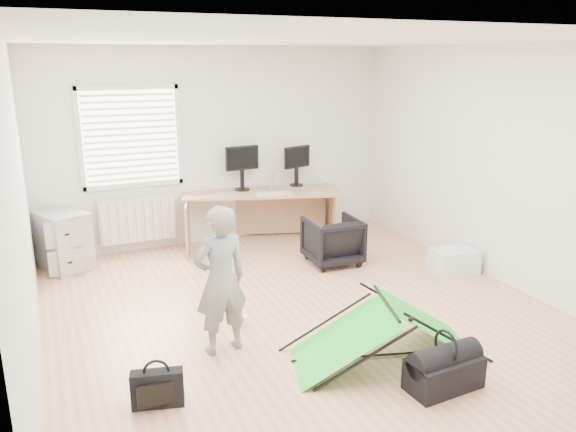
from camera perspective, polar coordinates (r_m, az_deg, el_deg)
name	(u,v)px	position (r m, az deg, el deg)	size (l,w,h in m)	color
ground	(304,314)	(5.86, 1.62, -9.96)	(5.50, 5.50, 0.00)	tan
back_wall	(219,146)	(7.93, -6.99, 7.04)	(5.00, 0.02, 2.70)	silver
window	(131,137)	(7.61, -15.69, 7.71)	(1.20, 0.06, 1.20)	silver
radiator	(138,219)	(7.79, -15.04, -0.35)	(1.00, 0.12, 0.60)	silver
desk	(262,217)	(7.93, -2.62, -0.10)	(2.18, 0.69, 0.74)	#A6805D
filing_cabinet	(64,241)	(7.47, -21.82, -2.35)	(0.47, 0.62, 0.73)	#A3A7A8
monitor_left	(242,174)	(7.88, -4.70, 4.27)	(0.48, 0.10, 0.46)	black
monitor_right	(296,171)	(8.14, 0.86, 4.57)	(0.45, 0.10, 0.43)	black
keyboard	(274,194)	(7.66, -1.44, 2.30)	(0.47, 0.16, 0.02)	beige
thermos	(271,182)	(7.84, -1.71, 3.47)	(0.07, 0.07, 0.25)	#AE6461
office_chair	(332,241)	(7.16, 4.54, -2.51)	(0.64, 0.66, 0.60)	black
person	(221,280)	(4.96, -6.87, -6.50)	(0.49, 0.32, 1.35)	gray
kite	(385,330)	(5.07, 9.84, -11.33)	(1.66, 0.73, 0.51)	#11B61D
storage_crate	(454,261)	(7.18, 16.52, -4.40)	(0.53, 0.37, 0.29)	silver
tote_bag	(65,255)	(7.50, -21.67, -3.69)	(0.31, 0.14, 0.37)	teal
laptop_bag	(157,389)	(4.53, -13.12, -16.71)	(0.39, 0.12, 0.29)	black
white_box	(241,321)	(5.63, -4.76, -10.58)	(0.10, 0.10, 0.10)	silver
duffel_bag	(444,373)	(4.79, 15.55, -15.13)	(0.60, 0.31, 0.26)	black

